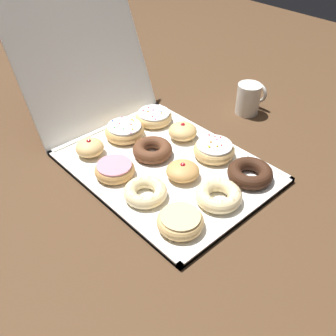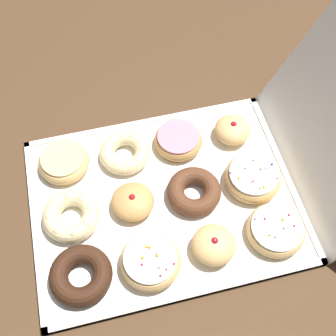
{
  "view_description": "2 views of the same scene",
  "coord_description": "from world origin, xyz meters",
  "px_view_note": "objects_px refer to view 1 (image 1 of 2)",
  "views": [
    {
      "loc": [
        -0.57,
        -0.63,
        0.68
      ],
      "look_at": [
        -0.02,
        -0.03,
        0.03
      ],
      "focal_mm": 41.7,
      "sensor_mm": 36.0,
      "label": 1
    },
    {
      "loc": [
        0.41,
        -0.09,
        0.84
      ],
      "look_at": [
        -0.05,
        0.02,
        0.05
      ],
      "focal_mm": 47.03,
      "sensor_mm": 36.0,
      "label": 2
    }
  ],
  "objects_px": {
    "pink_frosted_donut_6": "(115,169)",
    "cruller_donut_1": "(219,195)",
    "sprinkle_donut_10": "(125,131)",
    "donut_box": "(166,167)",
    "glazed_ring_donut_0": "(180,221)",
    "cruller_donut_3": "(145,192)",
    "sprinkle_donut_11": "(154,117)",
    "sprinkle_donut_5": "(214,150)",
    "chocolate_cake_ring_donut_2": "(250,173)",
    "jelly_filled_donut_4": "(184,170)",
    "jelly_filled_donut_9": "(90,147)",
    "jelly_filled_donut_8": "(183,131)",
    "chocolate_cake_ring_donut_7": "(152,150)",
    "coffee_mug": "(249,98)"
  },
  "relations": [
    {
      "from": "donut_box",
      "to": "cruller_donut_3",
      "type": "relative_size",
      "value": 4.98
    },
    {
      "from": "sprinkle_donut_5",
      "to": "jelly_filled_donut_8",
      "type": "height_order",
      "value": "jelly_filled_donut_8"
    },
    {
      "from": "jelly_filled_donut_4",
      "to": "jelly_filled_donut_9",
      "type": "distance_m",
      "value": 0.28
    },
    {
      "from": "sprinkle_donut_5",
      "to": "donut_box",
      "type": "bearing_deg",
      "value": 155.92
    },
    {
      "from": "jelly_filled_donut_9",
      "to": "sprinkle_donut_10",
      "type": "height_order",
      "value": "jelly_filled_donut_9"
    },
    {
      "from": "donut_box",
      "to": "glazed_ring_donut_0",
      "type": "bearing_deg",
      "value": -124.13
    },
    {
      "from": "pink_frosted_donut_6",
      "to": "sprinkle_donut_11",
      "type": "bearing_deg",
      "value": 27.69
    },
    {
      "from": "pink_frosted_donut_6",
      "to": "glazed_ring_donut_0",
      "type": "bearing_deg",
      "value": -90.72
    },
    {
      "from": "cruller_donut_3",
      "to": "jelly_filled_donut_8",
      "type": "xyz_separation_m",
      "value": [
        0.25,
        0.13,
        0.01
      ]
    },
    {
      "from": "pink_frosted_donut_6",
      "to": "cruller_donut_1",
      "type": "bearing_deg",
      "value": -63.16
    },
    {
      "from": "chocolate_cake_ring_donut_2",
      "to": "jelly_filled_donut_8",
      "type": "relative_size",
      "value": 1.39
    },
    {
      "from": "jelly_filled_donut_4",
      "to": "jelly_filled_donut_8",
      "type": "relative_size",
      "value": 1.03
    },
    {
      "from": "sprinkle_donut_5",
      "to": "jelly_filled_donut_9",
      "type": "bearing_deg",
      "value": 135.86
    },
    {
      "from": "chocolate_cake_ring_donut_2",
      "to": "jelly_filled_donut_4",
      "type": "bearing_deg",
      "value": 134.38
    },
    {
      "from": "pink_frosted_donut_6",
      "to": "jelly_filled_donut_8",
      "type": "distance_m",
      "value": 0.26
    },
    {
      "from": "jelly_filled_donut_9",
      "to": "coffee_mug",
      "type": "relative_size",
      "value": 0.79
    },
    {
      "from": "cruller_donut_3",
      "to": "glazed_ring_donut_0",
      "type": "bearing_deg",
      "value": -92.96
    },
    {
      "from": "glazed_ring_donut_0",
      "to": "sprinkle_donut_5",
      "type": "xyz_separation_m",
      "value": [
        0.26,
        0.13,
        0.0
      ]
    },
    {
      "from": "sprinkle_donut_5",
      "to": "pink_frosted_donut_6",
      "type": "distance_m",
      "value": 0.29
    },
    {
      "from": "cruller_donut_3",
      "to": "sprinkle_donut_5",
      "type": "bearing_deg",
      "value": 0.25
    },
    {
      "from": "cruller_donut_1",
      "to": "donut_box",
      "type": "bearing_deg",
      "value": 90.64
    },
    {
      "from": "chocolate_cake_ring_donut_7",
      "to": "donut_box",
      "type": "bearing_deg",
      "value": -95.26
    },
    {
      "from": "chocolate_cake_ring_donut_7",
      "to": "chocolate_cake_ring_donut_2",
      "type": "bearing_deg",
      "value": -64.59
    },
    {
      "from": "jelly_filled_donut_4",
      "to": "sprinkle_donut_11",
      "type": "height_order",
      "value": "jelly_filled_donut_4"
    },
    {
      "from": "donut_box",
      "to": "sprinkle_donut_11",
      "type": "relative_size",
      "value": 4.73
    },
    {
      "from": "chocolate_cake_ring_donut_2",
      "to": "sprinkle_donut_10",
      "type": "xyz_separation_m",
      "value": [
        -0.12,
        0.38,
        0.0
      ]
    },
    {
      "from": "jelly_filled_donut_9",
      "to": "pink_frosted_donut_6",
      "type": "bearing_deg",
      "value": -92.33
    },
    {
      "from": "chocolate_cake_ring_donut_2",
      "to": "jelly_filled_donut_9",
      "type": "bearing_deg",
      "value": 123.26
    },
    {
      "from": "pink_frosted_donut_6",
      "to": "jelly_filled_donut_4",
      "type": "bearing_deg",
      "value": -44.51
    },
    {
      "from": "cruller_donut_3",
      "to": "chocolate_cake_ring_donut_7",
      "type": "relative_size",
      "value": 0.98
    },
    {
      "from": "cruller_donut_1",
      "to": "sprinkle_donut_10",
      "type": "height_order",
      "value": "sprinkle_donut_10"
    },
    {
      "from": "sprinkle_donut_5",
      "to": "jelly_filled_donut_9",
      "type": "distance_m",
      "value": 0.35
    },
    {
      "from": "glazed_ring_donut_0",
      "to": "coffee_mug",
      "type": "xyz_separation_m",
      "value": [
        0.54,
        0.23,
        0.02
      ]
    },
    {
      "from": "glazed_ring_donut_0",
      "to": "cruller_donut_3",
      "type": "relative_size",
      "value": 0.99
    },
    {
      "from": "glazed_ring_donut_0",
      "to": "cruller_donut_3",
      "type": "distance_m",
      "value": 0.13
    },
    {
      "from": "jelly_filled_donut_9",
      "to": "sprinkle_donut_10",
      "type": "bearing_deg",
      "value": 1.43
    },
    {
      "from": "chocolate_cake_ring_donut_2",
      "to": "pink_frosted_donut_6",
      "type": "height_order",
      "value": "chocolate_cake_ring_donut_2"
    },
    {
      "from": "donut_box",
      "to": "jelly_filled_donut_8",
      "type": "height_order",
      "value": "jelly_filled_donut_8"
    },
    {
      "from": "cruller_donut_1",
      "to": "chocolate_cake_ring_donut_7",
      "type": "height_order",
      "value": "cruller_donut_1"
    },
    {
      "from": "cruller_donut_3",
      "to": "sprinkle_donut_10",
      "type": "height_order",
      "value": "sprinkle_donut_10"
    },
    {
      "from": "cruller_donut_3",
      "to": "sprinkle_donut_10",
      "type": "distance_m",
      "value": 0.28
    },
    {
      "from": "sprinkle_donut_5",
      "to": "sprinkle_donut_10",
      "type": "distance_m",
      "value": 0.28
    },
    {
      "from": "cruller_donut_3",
      "to": "pink_frosted_donut_6",
      "type": "distance_m",
      "value": 0.12
    },
    {
      "from": "cruller_donut_3",
      "to": "sprinkle_donut_11",
      "type": "height_order",
      "value": "sprinkle_donut_11"
    },
    {
      "from": "jelly_filled_donut_8",
      "to": "cruller_donut_3",
      "type": "bearing_deg",
      "value": -153.44
    },
    {
      "from": "donut_box",
      "to": "cruller_donut_3",
      "type": "distance_m",
      "value": 0.14
    },
    {
      "from": "sprinkle_donut_5",
      "to": "chocolate_cake_ring_donut_2",
      "type": "bearing_deg",
      "value": -92.34
    },
    {
      "from": "glazed_ring_donut_0",
      "to": "jelly_filled_donut_4",
      "type": "relative_size",
      "value": 1.24
    },
    {
      "from": "pink_frosted_donut_6",
      "to": "sprinkle_donut_10",
      "type": "xyz_separation_m",
      "value": [
        0.13,
        0.13,
        0.0
      ]
    },
    {
      "from": "chocolate_cake_ring_donut_2",
      "to": "chocolate_cake_ring_donut_7",
      "type": "bearing_deg",
      "value": 115.41
    }
  ]
}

